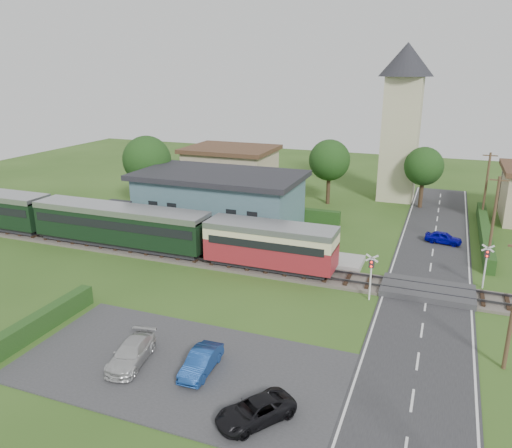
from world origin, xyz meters
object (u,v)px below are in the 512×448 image
(crossing_signal_far, at_px, (486,260))
(train, at_px, (90,220))
(car_park_silver, at_px, (131,353))
(pedestrian_far, at_px, (131,226))
(station_building, at_px, (219,199))
(car_on_road, at_px, (443,238))
(house_west, at_px, (231,169))
(pedestrian_near, at_px, (260,237))
(car_park_dark, at_px, (255,411))
(car_park_blue, at_px, (201,362))
(church_tower, at_px, (403,111))
(crossing_signal_near, at_px, (371,270))
(equipment_hut, at_px, (115,216))

(crossing_signal_far, bearing_deg, train, -175.71)
(car_park_silver, bearing_deg, pedestrian_far, 114.41)
(station_building, relative_size, car_on_road, 5.17)
(house_west, distance_m, pedestrian_near, 22.86)
(train, distance_m, car_park_dark, 27.51)
(car_on_road, distance_m, car_park_blue, 27.54)
(car_park_silver, height_order, pedestrian_near, pedestrian_near)
(church_tower, bearing_deg, pedestrian_far, -131.84)
(train, relative_size, crossing_signal_near, 13.18)
(car_park_blue, relative_size, pedestrian_far, 2.29)
(equipment_hut, height_order, car_on_road, equipment_hut)
(house_west, height_order, car_park_dark, house_west)
(house_west, distance_m, car_on_road, 28.38)
(equipment_hut, bearing_deg, church_tower, 44.75)
(church_tower, distance_m, car_park_blue, 41.48)
(car_park_blue, xyz_separation_m, pedestrian_near, (-3.35, 17.23, 0.80))
(car_park_dark, bearing_deg, pedestrian_far, 171.11)
(crossing_signal_near, height_order, car_on_road, crossing_signal_near)
(train, distance_m, pedestrian_far, 3.71)
(house_west, distance_m, car_park_blue, 39.89)
(house_west, height_order, car_on_road, house_west)
(church_tower, bearing_deg, car_park_silver, -102.54)
(car_on_road, bearing_deg, car_park_blue, 165.84)
(equipment_hut, bearing_deg, pedestrian_near, 0.09)
(equipment_hut, distance_m, car_park_blue, 24.73)
(car_on_road, bearing_deg, house_west, 74.82)
(train, xyz_separation_m, car_park_dark, (21.96, -16.50, -1.59))
(car_park_blue, height_order, car_park_dark, car_park_blue)
(equipment_hut, xyz_separation_m, car_park_silver, (13.96, -17.83, -1.10))
(crossing_signal_far, distance_m, car_park_silver, 24.56)
(equipment_hut, height_order, pedestrian_far, equipment_hut)
(church_tower, distance_m, car_park_dark, 43.60)
(station_building, distance_m, train, 12.25)
(house_west, relative_size, crossing_signal_near, 3.30)
(crossing_signal_near, xyz_separation_m, car_park_silver, (-10.44, -12.23, -1.49))
(train, relative_size, pedestrian_far, 29.17)
(church_tower, height_order, crossing_signal_far, church_tower)
(crossing_signal_far, bearing_deg, car_on_road, 107.97)
(crossing_signal_far, relative_size, car_park_dark, 0.90)
(car_park_blue, bearing_deg, car_on_road, 63.49)
(equipment_hut, distance_m, station_building, 9.92)
(car_park_dark, distance_m, pedestrian_far, 27.38)
(equipment_hut, xyz_separation_m, pedestrian_far, (2.10, -0.55, -0.56))
(crossing_signal_near, bearing_deg, car_park_silver, -130.50)
(crossing_signal_near, height_order, pedestrian_far, crossing_signal_near)
(car_on_road, xyz_separation_m, pedestrian_near, (-14.35, -8.01, 0.86))
(train, height_order, house_west, house_west)
(pedestrian_near, bearing_deg, station_building, -29.06)
(church_tower, xyz_separation_m, pedestrian_near, (-8.62, -22.78, -8.79))
(house_west, bearing_deg, car_park_dark, -64.72)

